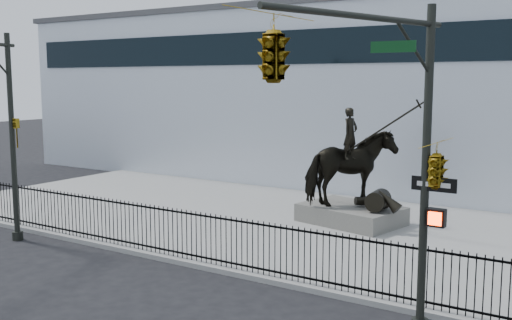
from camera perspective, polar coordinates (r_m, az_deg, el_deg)
The scene contains 7 objects.
ground at distance 17.16m, azimuth -8.26°, elevation -11.02°, with size 120.00×120.00×0.00m, color black.
plaza at distance 22.67m, azimuth 3.46°, elevation -6.13°, with size 30.00×12.00×0.15m, color #979795.
building at distance 33.98m, azimuth 14.35°, elevation 5.79°, with size 44.00×14.00×9.00m, color white.
picket_fence at distance 17.82m, azimuth -5.66°, elevation -7.24°, with size 22.10×0.10×1.50m.
statue_plinth at distance 22.71m, azimuth 9.04°, elevation -5.13°, with size 3.53×2.43×0.66m, color #595752.
equestrian_statue at distance 22.36m, azimuth 9.28°, elevation -0.86°, with size 4.44×3.22×3.83m.
traffic_signal_right at distance 11.10m, azimuth 10.11°, elevation 4.33°, with size 2.17×6.86×7.00m.
Camera 1 is at (10.72, -12.23, 5.48)m, focal length 42.00 mm.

